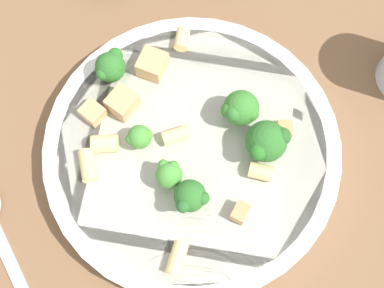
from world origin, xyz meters
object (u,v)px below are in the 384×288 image
(chicken_chunk_1, at_px, (285,129))
(rigatoni_0, at_px, (260,172))
(broccoli_floret_4, at_px, (267,142))
(broccoli_floret_5, at_px, (140,137))
(broccoli_floret_1, at_px, (190,197))
(chicken_chunk_3, at_px, (93,112))
(rigatoni_1, at_px, (182,39))
(chicken_chunk_4, at_px, (152,64))
(chicken_chunk_0, at_px, (121,104))
(rigatoni_5, at_px, (105,144))
(chicken_chunk_2, at_px, (240,212))
(broccoli_floret_2, at_px, (167,173))
(rigatoni_4, at_px, (88,165))
(broccoli_floret_0, at_px, (240,109))
(pasta_bowl, at_px, (192,151))
(rigatoni_2, at_px, (177,258))
(rigatoni_3, at_px, (177,133))
(broccoli_floret_3, at_px, (111,66))

(chicken_chunk_1, bearing_deg, rigatoni_0, -88.55)
(broccoli_floret_4, relative_size, broccoli_floret_5, 1.53)
(broccoli_floret_1, relative_size, chicken_chunk_3, 1.83)
(rigatoni_1, xyz_separation_m, chicken_chunk_1, (0.14, -0.03, -0.00))
(broccoli_floret_4, xyz_separation_m, chicken_chunk_1, (0.01, 0.03, -0.02))
(chicken_chunk_4, bearing_deg, chicken_chunk_0, -91.95)
(chicken_chunk_0, bearing_deg, rigatoni_5, -76.86)
(chicken_chunk_2, distance_m, chicken_chunk_4, 0.17)
(broccoli_floret_4, bearing_deg, chicken_chunk_1, 75.73)
(broccoli_floret_2, xyz_separation_m, rigatoni_4, (-0.07, -0.03, -0.01))
(rigatoni_0, bearing_deg, broccoli_floret_0, 140.35)
(chicken_chunk_2, bearing_deg, broccoli_floret_0, 121.33)
(pasta_bowl, bearing_deg, rigatoni_5, -148.35)
(broccoli_floret_4, bearing_deg, pasta_bowl, -150.22)
(pasta_bowl, relative_size, rigatoni_5, 11.35)
(rigatoni_5, height_order, chicken_chunk_3, rigatoni_5)
(rigatoni_1, relative_size, chicken_chunk_3, 1.04)
(rigatoni_2, distance_m, rigatoni_4, 0.12)
(rigatoni_4, bearing_deg, rigatoni_0, 29.99)
(broccoli_floret_0, bearing_deg, rigatoni_0, -39.65)
(rigatoni_0, relative_size, rigatoni_5, 0.84)
(chicken_chunk_0, xyz_separation_m, chicken_chunk_4, (0.00, 0.05, 0.00))
(broccoli_floret_5, xyz_separation_m, chicken_chunk_4, (-0.03, 0.07, -0.01))
(rigatoni_0, height_order, chicken_chunk_0, chicken_chunk_0)
(rigatoni_1, height_order, chicken_chunk_4, chicken_chunk_4)
(rigatoni_4, bearing_deg, rigatoni_1, 89.13)
(broccoli_floret_0, relative_size, broccoli_floret_2, 1.23)
(rigatoni_2, height_order, chicken_chunk_2, chicken_chunk_2)
(rigatoni_4, height_order, chicken_chunk_4, chicken_chunk_4)
(rigatoni_2, bearing_deg, broccoli_floret_0, 98.88)
(rigatoni_1, relative_size, chicken_chunk_1, 1.38)
(rigatoni_0, bearing_deg, broccoli_floret_5, -163.24)
(broccoli_floret_0, height_order, broccoli_floret_2, broccoli_floret_0)
(broccoli_floret_0, distance_m, broccoli_floret_4, 0.04)
(rigatoni_3, height_order, rigatoni_4, rigatoni_4)
(broccoli_floret_0, distance_m, rigatoni_3, 0.07)
(broccoli_floret_1, height_order, chicken_chunk_0, broccoli_floret_1)
(rigatoni_2, xyz_separation_m, rigatoni_4, (-0.12, 0.03, 0.00))
(chicken_chunk_3, bearing_deg, broccoli_floret_1, -10.61)
(broccoli_floret_3, distance_m, chicken_chunk_0, 0.04)
(broccoli_floret_5, bearing_deg, rigatoni_1, 102.61)
(pasta_bowl, xyz_separation_m, rigatoni_3, (-0.02, 0.00, 0.02))
(rigatoni_0, distance_m, rigatoni_4, 0.16)
(chicken_chunk_0, bearing_deg, rigatoni_1, 83.54)
(rigatoni_3, relative_size, chicken_chunk_1, 1.59)
(chicken_chunk_2, distance_m, chicken_chunk_3, 0.17)
(broccoli_floret_3, relative_size, rigatoni_4, 1.25)
(rigatoni_2, relative_size, rigatoni_4, 0.99)
(rigatoni_2, bearing_deg, pasta_bowl, 114.99)
(broccoli_floret_3, height_order, rigatoni_0, broccoli_floret_3)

